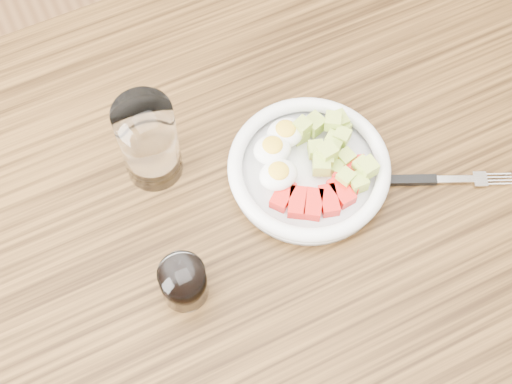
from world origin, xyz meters
TOP-DOWN VIEW (x-y plane):
  - ground at (0.00, 0.00)m, footprint 4.00×4.00m
  - dining_table at (0.00, 0.00)m, footprint 1.50×0.90m
  - bowl at (0.08, 0.02)m, footprint 0.23×0.23m
  - fork at (0.21, -0.06)m, footprint 0.20×0.10m
  - water_glass at (-0.12, 0.12)m, footprint 0.08×0.08m
  - coffee_glass at (-0.15, -0.07)m, footprint 0.06×0.06m

SIDE VIEW (x-z plane):
  - ground at x=0.00m, z-range 0.00..0.00m
  - dining_table at x=0.00m, z-range 0.28..1.05m
  - fork at x=0.21m, z-range 0.77..0.78m
  - bowl at x=0.08m, z-range 0.76..0.82m
  - coffee_glass at x=-0.15m, z-range 0.77..0.84m
  - water_glass at x=-0.12m, z-range 0.77..0.91m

